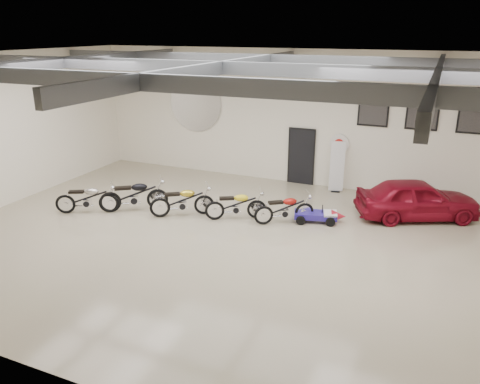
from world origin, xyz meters
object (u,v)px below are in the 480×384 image
at_px(vintage_car, 417,199).
at_px(motorcycle_black, 134,195).
at_px(motorcycle_silver, 86,198).
at_px(motorcycle_gold, 182,200).
at_px(motorcycle_yellow, 236,204).
at_px(banner_stand, 337,167).
at_px(go_kart, 320,213).
at_px(motorcycle_red, 284,208).

bearing_deg(vintage_car, motorcycle_black, 84.43).
relative_size(motorcycle_silver, motorcycle_gold, 0.98).
xyz_separation_m(motorcycle_black, motorcycle_yellow, (3.35, 0.66, -0.07)).
relative_size(banner_stand, motorcycle_silver, 0.96).
xyz_separation_m(motorcycle_silver, vintage_car, (9.81, 3.75, 0.13)).
bearing_deg(banner_stand, go_kart, -101.70).
relative_size(motorcycle_black, motorcycle_yellow, 1.15).
height_order(banner_stand, motorcycle_yellow, banner_stand).
relative_size(motorcycle_yellow, vintage_car, 0.50).
height_order(banner_stand, motorcycle_black, banner_stand).
xyz_separation_m(banner_stand, motorcycle_gold, (-4.00, -4.25, -0.42)).
bearing_deg(motorcycle_gold, motorcycle_red, -20.96).
xyz_separation_m(motorcycle_red, vintage_car, (3.69, 2.02, 0.15)).
xyz_separation_m(banner_stand, motorcycle_yellow, (-2.31, -3.83, -0.45)).
relative_size(motorcycle_silver, vintage_car, 0.53).
xyz_separation_m(motorcycle_silver, go_kart, (7.12, 2.24, -0.22)).
distance_m(motorcycle_gold, go_kart, 4.35).
bearing_deg(go_kart, motorcycle_yellow, -176.98).
bearing_deg(motorcycle_gold, banner_stand, 12.91).
height_order(banner_stand, motorcycle_silver, banner_stand).
xyz_separation_m(motorcycle_silver, motorcycle_red, (6.12, 1.72, -0.03)).
height_order(go_kart, vintage_car, vintage_car).
distance_m(motorcycle_gold, motorcycle_yellow, 1.73).
distance_m(banner_stand, motorcycle_red, 3.65).
bearing_deg(motorcycle_black, banner_stand, 3.99).
distance_m(motorcycle_gold, vintage_car, 7.39).
xyz_separation_m(motorcycle_gold, motorcycle_yellow, (1.68, 0.42, -0.03)).
height_order(motorcycle_yellow, vintage_car, vintage_car).
height_order(motorcycle_silver, motorcycle_gold, motorcycle_gold).
height_order(motorcycle_silver, motorcycle_red, motorcycle_silver).
bearing_deg(motorcycle_silver, vintage_car, -6.33).
height_order(banner_stand, go_kart, banner_stand).
height_order(motorcycle_black, go_kart, motorcycle_black).
bearing_deg(banner_stand, motorcycle_silver, -157.88).
xyz_separation_m(motorcycle_gold, go_kart, (4.17, 1.24, -0.23)).
bearing_deg(motorcycle_gold, motorcycle_silver, 164.89).
bearing_deg(vintage_car, motorcycle_red, 93.86).
relative_size(banner_stand, motorcycle_red, 1.02).
bearing_deg(motorcycle_gold, motorcycle_black, 154.36).
relative_size(motorcycle_silver, motorcycle_yellow, 1.04).
bearing_deg(motorcycle_yellow, go_kart, -10.31).
bearing_deg(go_kart, vintage_car, 14.09).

